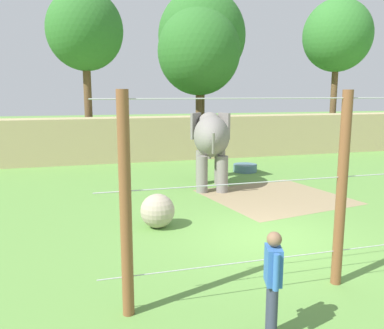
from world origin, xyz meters
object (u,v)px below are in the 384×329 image
Objects in this scene: zookeeper at (273,280)px; water_tub at (245,168)px; elephant at (211,139)px; enrichment_ball at (158,211)px.

water_tub is at bearing 68.25° from zookeeper.
elephant is 5.43m from enrichment_ball.
zookeeper is (0.65, -5.45, 0.46)m from enrichment_ball.
water_tub is (5.49, 6.68, -0.29)m from enrichment_ball.
zookeeper is at bearing -103.48° from elephant.
enrichment_ball reaches higher than water_tub.
zookeeper reaches higher than enrichment_ball.
zookeeper reaches higher than water_tub.
water_tub is at bearing 50.59° from enrichment_ball.
elephant is 10.08m from zookeeper.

